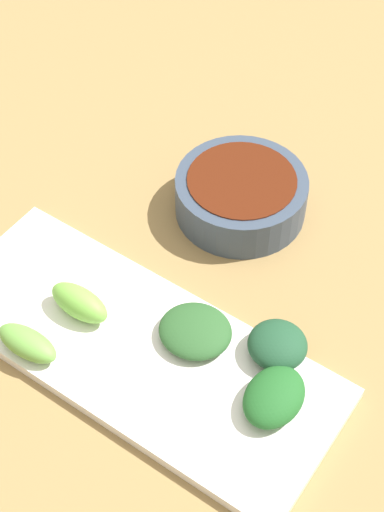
{
  "coord_description": "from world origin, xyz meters",
  "views": [
    {
      "loc": [
        0.35,
        0.24,
        0.61
      ],
      "look_at": [
        -0.04,
        -0.03,
        0.05
      ],
      "focal_mm": 54.92,
      "sensor_mm": 36.0,
      "label": 1
    }
  ],
  "objects": [
    {
      "name": "tabletop",
      "position": [
        0.0,
        0.0,
        0.01
      ],
      "size": [
        2.1,
        2.1,
        0.02
      ],
      "primitive_type": "cube",
      "color": "olive",
      "rests_on": "ground"
    },
    {
      "name": "sauce_bowl",
      "position": [
        -0.14,
        -0.04,
        0.04
      ],
      "size": [
        0.13,
        0.13,
        0.05
      ],
      "color": "#364356",
      "rests_on": "tabletop"
    },
    {
      "name": "serving_plate",
      "position": [
        0.06,
        -0.02,
        0.03
      ],
      "size": [
        0.15,
        0.37,
        0.01
      ],
      "primitive_type": "cube",
      "color": "white",
      "rests_on": "tabletop"
    },
    {
      "name": "broccoli_leafy_0",
      "position": [
        0.0,
        0.09,
        0.05
      ],
      "size": [
        0.05,
        0.05,
        0.03
      ],
      "primitive_type": "ellipsoid",
      "rotation": [
        0.0,
        0.0,
        -0.05
      ],
      "color": "#1E482D",
      "rests_on": "serving_plate"
    },
    {
      "name": "broccoli_leafy_1",
      "position": [
        0.03,
        0.02,
        0.04
      ],
      "size": [
        0.07,
        0.08,
        0.02
      ],
      "primitive_type": "ellipsoid",
      "rotation": [
        0.0,
        0.0,
        0.22
      ],
      "color": "#2A5629",
      "rests_on": "serving_plate"
    },
    {
      "name": "broccoli_leafy_2",
      "position": [
        0.04,
        0.11,
        0.04
      ],
      "size": [
        0.06,
        0.05,
        0.02
      ],
      "primitive_type": "ellipsoid",
      "rotation": [
        0.0,
        0.0,
        0.03
      ],
      "color": "#1F5A23",
      "rests_on": "serving_plate"
    },
    {
      "name": "broccoli_stalk_3",
      "position": [
        0.06,
        -0.08,
        0.05
      ],
      "size": [
        0.03,
        0.06,
        0.03
      ],
      "primitive_type": "ellipsoid",
      "rotation": [
        0.0,
        0.0,
        0.0
      ],
      "color": "#75BB45",
      "rests_on": "serving_plate"
    },
    {
      "name": "broccoli_stalk_4",
      "position": [
        0.12,
        -0.09,
        0.04
      ],
      "size": [
        0.03,
        0.06,
        0.02
      ],
      "primitive_type": "ellipsoid",
      "rotation": [
        0.0,
        0.0,
        0.04
      ],
      "color": "#69A744",
      "rests_on": "serving_plate"
    }
  ]
}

